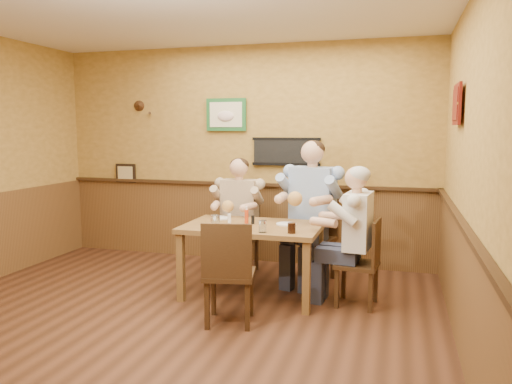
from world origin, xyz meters
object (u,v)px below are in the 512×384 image
Objects in this scene: chair_near_side at (230,272)px; diner_blue_polo at (313,219)px; cola_tumbler at (292,228)px; chair_right_end at (357,262)px; diner_white_elder at (358,244)px; diner_tan_shirt at (240,221)px; salt_shaker at (229,218)px; chair_back_right at (312,237)px; water_glass_left at (215,222)px; water_glass_mid at (263,226)px; hot_sauce_bottle at (247,216)px; pepper_shaker at (253,220)px; dining_table at (253,233)px; chair_back_left at (240,237)px.

chair_near_side is 1.56m from diner_blue_polo.
chair_near_side is at bearing -133.81° from cola_tumbler.
diner_white_elder reaches higher than chair_right_end.
chair_right_end is at bearing 180.00° from diner_white_elder.
chair_right_end is 0.69× the size of diner_tan_shirt.
diner_tan_shirt is 0.77m from salt_shaker.
chair_back_right is at bearing 39.52° from salt_shaker.
water_glass_left is 1.17× the size of water_glass_mid.
diner_tan_shirt is at bearing -112.21° from chair_right_end.
hot_sauce_bottle is at bearing 54.87° from water_glass_left.
diner_blue_polo is at bearing 50.04° from water_glass_left.
chair_back_right is at bearing 50.04° from water_glass_left.
diner_tan_shirt reaches higher than chair_back_right.
water_glass_left is at bearing -130.49° from pepper_shaker.
dining_table is at bearing 120.64° from water_glass_mid.
chair_back_left is at bearing -112.21° from chair_right_end.
chair_back_right is 0.89m from chair_right_end.
water_glass_left is at bearing 179.17° from cola_tumbler.
hot_sauce_bottle is at bearing -66.63° from diner_tan_shirt.
water_glass_mid is 0.28m from cola_tumbler.
diner_tan_shirt is 0.84m from hot_sauce_bottle.
chair_near_side reaches higher than water_glass_left.
water_glass_mid is at bearing -53.00° from hot_sauce_bottle.
chair_back_right reaches higher than dining_table.
chair_back_left is at bearing -173.59° from chair_back_right.
water_glass_left is at bearing -84.71° from diner_tan_shirt.
water_glass_left reaches higher than pepper_shaker.
chair_back_left is 0.93× the size of chair_near_side.
chair_back_left is 1.66m from chair_right_end.
chair_back_left is 8.78× the size of cola_tumbler.
water_glass_mid reaches higher than salt_shaker.
hot_sauce_bottle is (-0.59, -0.65, 0.33)m from chair_back_right.
water_glass_mid is at bearing -94.49° from diner_blue_polo.
cola_tumbler is at bearing -79.38° from chair_back_right.
chair_back_right is at bearing 0.00° from diner_blue_polo.
diner_tan_shirt is 0.87× the size of diner_blue_polo.
chair_right_end is 1.31m from chair_near_side.
chair_right_end is at bearing -155.51° from chair_near_side.
chair_right_end is 0.19m from diner_white_elder.
cola_tumbler is (-0.60, -0.29, 0.37)m from chair_right_end.
diner_blue_polo is at bearing 0.00° from chair_back_right.
chair_back_right reaches higher than chair_back_left.
pepper_shaker is (-0.49, 0.35, -0.01)m from cola_tumbler.
diner_blue_polo is (0.90, -0.10, 0.10)m from diner_tan_shirt.
hot_sauce_bottle is (-0.55, 0.33, 0.03)m from cola_tumbler.
chair_right_end is at bearing -27.76° from diner_tan_shirt.
salt_shaker is at bearing -177.38° from pepper_shaker.
diner_tan_shirt reaches higher than chair_back_left.
diner_blue_polo is 1.01m from salt_shaker.
chair_near_side reaches higher than pepper_shaker.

